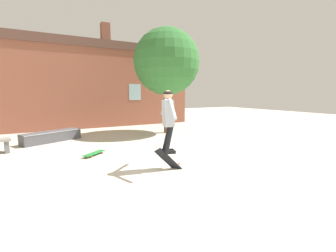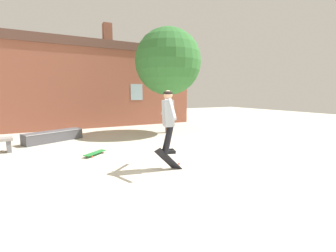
{
  "view_description": "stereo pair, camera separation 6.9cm",
  "coord_description": "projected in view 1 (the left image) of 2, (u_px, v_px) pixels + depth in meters",
  "views": [
    {
      "loc": [
        -2.46,
        -4.01,
        1.81
      ],
      "look_at": [
        0.02,
        0.64,
        1.06
      ],
      "focal_mm": 24.0,
      "sensor_mm": 36.0,
      "label": 1
    },
    {
      "loc": [
        -2.4,
        -4.04,
        1.81
      ],
      "look_at": [
        0.02,
        0.64,
        1.06
      ],
      "focal_mm": 24.0,
      "sensor_mm": 36.0,
      "label": 2
    }
  ],
  "objects": [
    {
      "name": "skateboard_flipping",
      "position": [
        168.0,
        160.0,
        5.4
      ],
      "size": [
        0.63,
        0.34,
        0.68
      ],
      "rotation": [
        0.0,
        0.0,
        -0.23
      ],
      "color": "black"
    },
    {
      "name": "skateboard_resting",
      "position": [
        94.0,
        153.0,
        6.65
      ],
      "size": [
        0.74,
        0.66,
        0.08
      ],
      "rotation": [
        0.0,
        0.0,
        0.7
      ],
      "color": "#237F38",
      "rests_on": "ground_plane"
    },
    {
      "name": "skater",
      "position": [
        168.0,
        116.0,
        5.29
      ],
      "size": [
        0.4,
        1.29,
        1.5
      ],
      "rotation": [
        0.0,
        0.0,
        -0.25
      ],
      "color": "#9EA8B2"
    },
    {
      "name": "skate_ledge",
      "position": [
        52.0,
        136.0,
        8.54
      ],
      "size": [
        2.14,
        1.4,
        0.4
      ],
      "rotation": [
        0.0,
        0.0,
        0.45
      ],
      "color": "#4C4C51",
      "rests_on": "ground_plane"
    },
    {
      "name": "tree_right",
      "position": [
        167.0,
        62.0,
        10.14
      ],
      "size": [
        2.98,
        2.98,
        4.74
      ],
      "color": "brown",
      "rests_on": "ground_plane"
    },
    {
      "name": "building_backdrop",
      "position": [
        99.0,
        83.0,
        11.95
      ],
      "size": [
        11.17,
        0.52,
        5.47
      ],
      "color": "#93513D",
      "rests_on": "ground_plane"
    },
    {
      "name": "ground_plane",
      "position": [
        181.0,
        177.0,
        4.91
      ],
      "size": [
        40.0,
        40.0,
        0.0
      ],
      "primitive_type": "plane",
      "color": "beige"
    }
  ]
}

